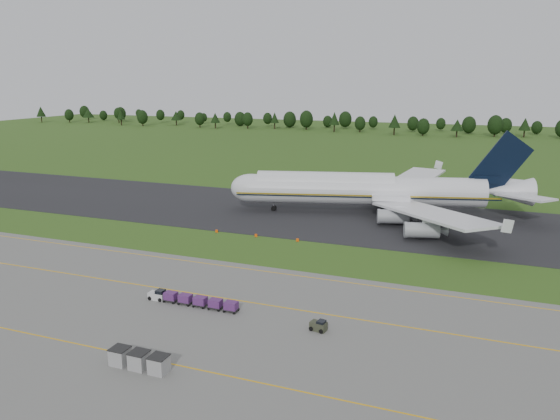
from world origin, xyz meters
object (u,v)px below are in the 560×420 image
at_px(aircraft, 371,190).
at_px(edge_markers, 256,236).
at_px(baggage_train, 191,300).
at_px(uld_row, 139,360).
at_px(utility_cart, 318,326).

bearing_deg(aircraft, edge_markers, -121.37).
relative_size(baggage_train, uld_row, 2.00).
bearing_deg(baggage_train, aircraft, 79.17).
bearing_deg(uld_row, aircraft, 83.90).
bearing_deg(uld_row, edge_markers, 99.49).
bearing_deg(baggage_train, edge_markers, 98.50).
bearing_deg(utility_cart, aircraft, 96.28).
relative_size(utility_cart, uld_row, 0.32).
distance_m(baggage_train, uld_row, 16.60).
xyz_separation_m(utility_cart, uld_row, (-14.81, -15.16, 0.41)).
distance_m(aircraft, uld_row, 76.50).
distance_m(uld_row, edge_markers, 49.84).
bearing_deg(edge_markers, utility_cart, -55.89).
xyz_separation_m(baggage_train, utility_cart, (18.11, -1.10, -0.21)).
xyz_separation_m(aircraft, utility_cart, (6.69, -60.78, -4.81)).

